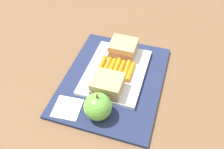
# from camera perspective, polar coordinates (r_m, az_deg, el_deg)

# --- Properties ---
(ground_plane) EXTENTS (2.40, 2.40, 0.00)m
(ground_plane) POSITION_cam_1_polar(r_m,az_deg,el_deg) (0.72, 0.30, -1.60)
(ground_plane) COLOR brown
(lunchbag_mat) EXTENTS (0.36, 0.28, 0.01)m
(lunchbag_mat) POSITION_cam_1_polar(r_m,az_deg,el_deg) (0.71, 0.30, -1.33)
(lunchbag_mat) COLOR navy
(lunchbag_mat) RESTS_ON ground_plane
(food_tray) EXTENTS (0.23, 0.17, 0.01)m
(food_tray) POSITION_cam_1_polar(r_m,az_deg,el_deg) (0.72, 0.89, 0.67)
(food_tray) COLOR white
(food_tray) RESTS_ON lunchbag_mat
(sandwich_half_left) EXTENTS (0.07, 0.08, 0.04)m
(sandwich_half_left) POSITION_cam_1_polar(r_m,az_deg,el_deg) (0.76, 2.64, 6.22)
(sandwich_half_left) COLOR tan
(sandwich_half_left) RESTS_ON food_tray
(sandwich_half_right) EXTENTS (0.07, 0.08, 0.04)m
(sandwich_half_right) POSITION_cam_1_polar(r_m,az_deg,el_deg) (0.65, -1.07, -2.37)
(sandwich_half_right) COLOR tan
(sandwich_half_right) RESTS_ON food_tray
(carrot_sticks_bundle) EXTENTS (0.08, 0.10, 0.02)m
(carrot_sticks_bundle) POSITION_cam_1_polar(r_m,az_deg,el_deg) (0.71, 0.92, 1.40)
(carrot_sticks_bundle) COLOR orange
(carrot_sticks_bundle) RESTS_ON food_tray
(apple) EXTENTS (0.07, 0.07, 0.08)m
(apple) POSITION_cam_1_polar(r_m,az_deg,el_deg) (0.60, -3.52, -7.47)
(apple) COLOR #66B742
(apple) RESTS_ON lunchbag_mat
(paper_napkin) EXTENTS (0.08, 0.08, 0.00)m
(paper_napkin) POSITION_cam_1_polar(r_m,az_deg,el_deg) (0.65, -10.42, -7.72)
(paper_napkin) COLOR white
(paper_napkin) RESTS_ON lunchbag_mat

